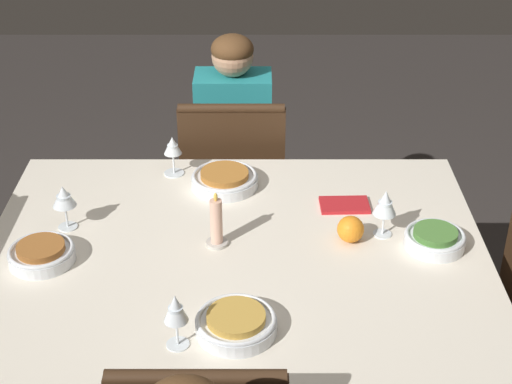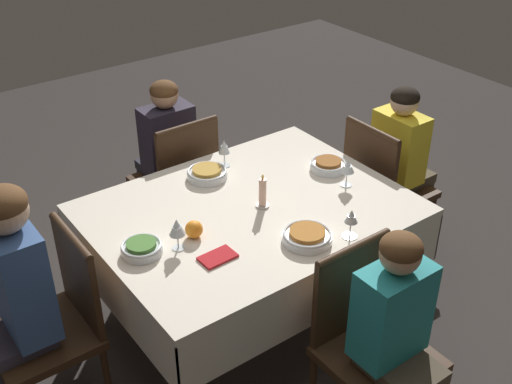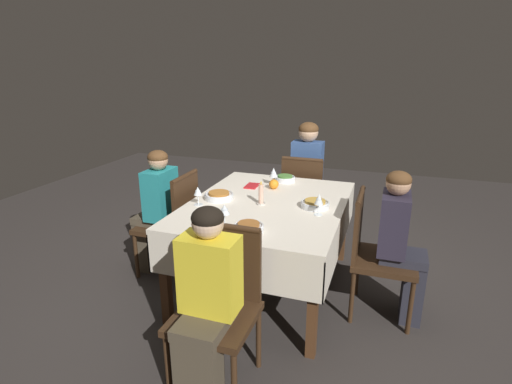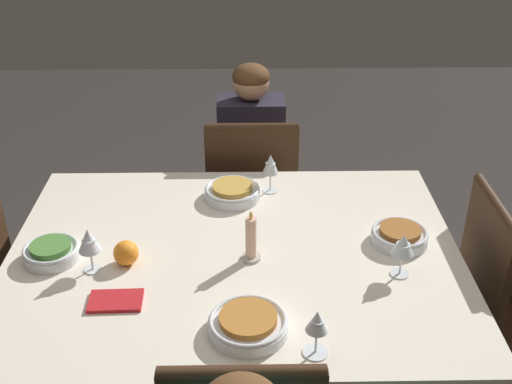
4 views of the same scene
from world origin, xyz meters
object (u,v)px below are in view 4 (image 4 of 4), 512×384
object	(u,v)px
wine_glass_south	(271,165)
chair_west	(512,298)
wine_glass_north	(317,324)
bowl_east	(51,252)
bowl_west	(400,235)
candle_centerpiece	(251,241)
wine_glass_west	(403,246)
napkin_red_folded	(116,301)
chair_south	(252,193)
wine_glass_east	(89,241)
bowl_south	(232,192)
person_child_dark	(251,159)
dining_table	(235,273)
orange_fruit	(126,253)
bowl_north	(248,324)

from	to	relation	value
wine_glass_south	chair_west	bearing A→B (deg)	156.19
wine_glass_north	bowl_east	bearing A→B (deg)	-28.62
bowl_west	candle_centerpiece	xyz separation A→B (m)	(0.50, 0.09, 0.04)
wine_glass_west	napkin_red_folded	bearing A→B (deg)	8.06
chair_south	wine_glass_east	distance (m)	1.09
bowl_south	candle_centerpiece	bearing A→B (deg)	99.54
person_child_dark	wine_glass_south	size ratio (longest dim) A/B	6.81
wine_glass_west	bowl_west	bearing A→B (deg)	-101.42
chair_south	person_child_dark	size ratio (longest dim) A/B	0.84
bowl_south	dining_table	bearing A→B (deg)	91.76
wine_glass_west	orange_fruit	distance (m)	0.87
bowl_south	chair_south	bearing A→B (deg)	-99.76
chair_west	bowl_north	xyz separation A→B (m)	(0.94, 0.42, 0.26)
chair_west	wine_glass_north	size ratio (longest dim) A/B	6.27
wine_glass_north	wine_glass_south	distance (m)	0.89
bowl_east	wine_glass_south	size ratio (longest dim) A/B	1.16
chair_south	orange_fruit	bearing A→B (deg)	64.52
person_child_dark	wine_glass_east	world-z (taller)	person_child_dark
chair_south	wine_glass_north	xyz separation A→B (m)	(-0.16, 1.28, 0.34)
wine_glass_east	wine_glass_north	bearing A→B (deg)	150.38
chair_south	wine_glass_south	size ratio (longest dim) A/B	5.70
bowl_south	wine_glass_south	distance (m)	0.18
bowl_west	candle_centerpiece	distance (m)	0.51
candle_centerpiece	dining_table	bearing A→B (deg)	-30.52
wine_glass_west	orange_fruit	bearing A→B (deg)	-4.81
dining_table	orange_fruit	distance (m)	0.37
bowl_east	orange_fruit	bearing A→B (deg)	173.01
chair_south	wine_glass_east	bearing A→B (deg)	60.17
bowl_east	bowl_south	distance (m)	0.70
dining_table	person_child_dark	world-z (taller)	person_child_dark
dining_table	napkin_red_folded	bearing A→B (deg)	35.55
wine_glass_south	wine_glass_west	bearing A→B (deg)	125.69
wine_glass_east	bowl_west	size ratio (longest dim) A/B	0.80
napkin_red_folded	candle_centerpiece	bearing A→B (deg)	-151.80
bowl_east	wine_glass_east	xyz separation A→B (m)	(-0.15, 0.06, 0.08)
chair_west	wine_glass_west	xyz separation A→B (m)	(0.46, 0.16, 0.34)
dining_table	candle_centerpiece	bearing A→B (deg)	149.48
chair_west	wine_glass_south	distance (m)	0.99
napkin_red_folded	wine_glass_east	bearing A→B (deg)	-58.46
wine_glass_north	bowl_west	bearing A→B (deg)	-122.73
bowl_west	napkin_red_folded	bearing A→B (deg)	18.44
bowl_north	bowl_south	world-z (taller)	same
wine_glass_east	bowl_north	bearing A→B (deg)	149.08
wine_glass_west	orange_fruit	xyz separation A→B (m)	(0.87, -0.07, -0.07)
bowl_east	wine_glass_east	bearing A→B (deg)	156.23
bowl_west	orange_fruit	distance (m)	0.91
napkin_red_folded	orange_fruit	bearing A→B (deg)	-90.89
person_child_dark	candle_centerpiece	distance (m)	1.03
person_child_dark	wine_glass_west	bearing A→B (deg)	112.51
person_child_dark	wine_glass_east	size ratio (longest dim) A/B	6.92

